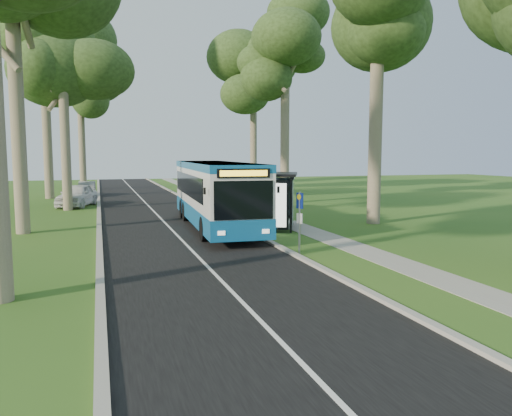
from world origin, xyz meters
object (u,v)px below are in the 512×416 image
at_px(litter_bin, 250,213).
at_px(bus, 215,194).
at_px(car_white, 77,195).
at_px(bus_shelter, 285,190).
at_px(bus_stop_sign, 300,215).
at_px(car_silver, 87,189).

bearing_deg(litter_bin, bus, -146.15).
bearing_deg(car_white, bus, -45.51).
xyz_separation_m(bus, bus_shelter, (3.21, -1.64, 0.27)).
bearing_deg(bus, bus_stop_sign, -76.19).
height_order(bus, car_white, bus).
distance_m(car_white, car_silver, 9.15).
relative_size(bus, bus_stop_sign, 5.37).
bearing_deg(bus_shelter, car_silver, 136.05).
distance_m(bus_shelter, car_silver, 26.16).
bearing_deg(bus_stop_sign, car_silver, 84.05).
xyz_separation_m(bus, bus_stop_sign, (1.50, -7.73, -0.25)).
distance_m(bus_stop_sign, car_white, 22.87).
xyz_separation_m(bus_stop_sign, litter_bin, (0.82, 9.29, -1.00)).
relative_size(bus, car_silver, 3.20).
xyz_separation_m(bus, car_silver, (-6.78, 22.50, -1.09)).
distance_m(bus_shelter, car_white, 18.35).
distance_m(litter_bin, car_silver, 22.84).
bearing_deg(bus, litter_bin, 36.68).
relative_size(bus_stop_sign, bus_shelter, 0.64).
bearing_deg(bus_stop_sign, bus, 79.71).
distance_m(bus, car_silver, 23.53).
height_order(bus_stop_sign, bus_shelter, bus_shelter).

